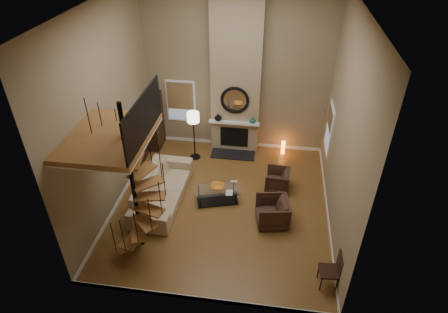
# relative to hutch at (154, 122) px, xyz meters

# --- Properties ---
(ground) EXTENTS (6.00, 6.50, 0.01)m
(ground) POSITION_rel_hutch_xyz_m (2.78, -2.80, -0.95)
(ground) COLOR olive
(ground) RESTS_ON ground
(back_wall) EXTENTS (6.00, 0.02, 5.50)m
(back_wall) POSITION_rel_hutch_xyz_m (2.78, 0.45, 1.80)
(back_wall) COLOR #93805F
(back_wall) RESTS_ON ground
(front_wall) EXTENTS (6.00, 0.02, 5.50)m
(front_wall) POSITION_rel_hutch_xyz_m (2.78, -6.05, 1.80)
(front_wall) COLOR #93805F
(front_wall) RESTS_ON ground
(left_wall) EXTENTS (0.02, 6.50, 5.50)m
(left_wall) POSITION_rel_hutch_xyz_m (-0.22, -2.80, 1.80)
(left_wall) COLOR #93805F
(left_wall) RESTS_ON ground
(right_wall) EXTENTS (0.02, 6.50, 5.50)m
(right_wall) POSITION_rel_hutch_xyz_m (5.78, -2.80, 1.80)
(right_wall) COLOR #93805F
(right_wall) RESTS_ON ground
(ceiling) EXTENTS (6.00, 6.50, 0.01)m
(ceiling) POSITION_rel_hutch_xyz_m (2.78, -2.80, 4.54)
(ceiling) COLOR silver
(ceiling) RESTS_ON back_wall
(baseboard_back) EXTENTS (6.00, 0.02, 0.12)m
(baseboard_back) POSITION_rel_hutch_xyz_m (2.78, 0.44, -0.89)
(baseboard_back) COLOR white
(baseboard_back) RESTS_ON ground
(baseboard_front) EXTENTS (6.00, 0.02, 0.12)m
(baseboard_front) POSITION_rel_hutch_xyz_m (2.78, -6.04, -0.89)
(baseboard_front) COLOR white
(baseboard_front) RESTS_ON ground
(baseboard_left) EXTENTS (0.02, 6.50, 0.12)m
(baseboard_left) POSITION_rel_hutch_xyz_m (-0.21, -2.80, -0.89)
(baseboard_left) COLOR white
(baseboard_left) RESTS_ON ground
(baseboard_right) EXTENTS (0.02, 6.50, 0.12)m
(baseboard_right) POSITION_rel_hutch_xyz_m (5.77, -2.80, -0.89)
(baseboard_right) COLOR white
(baseboard_right) RESTS_ON ground
(chimney_breast) EXTENTS (1.60, 0.38, 5.50)m
(chimney_breast) POSITION_rel_hutch_xyz_m (2.78, 0.26, 1.80)
(chimney_breast) COLOR tan
(chimney_breast) RESTS_ON ground
(hearth) EXTENTS (1.50, 0.60, 0.04)m
(hearth) POSITION_rel_hutch_xyz_m (2.78, -0.23, -0.93)
(hearth) COLOR black
(hearth) RESTS_ON ground
(firebox) EXTENTS (0.95, 0.02, 0.72)m
(firebox) POSITION_rel_hutch_xyz_m (2.78, 0.06, -0.40)
(firebox) COLOR black
(firebox) RESTS_ON chimney_breast
(mantel) EXTENTS (1.70, 0.18, 0.06)m
(mantel) POSITION_rel_hutch_xyz_m (2.78, -0.02, 0.20)
(mantel) COLOR white
(mantel) RESTS_ON chimney_breast
(mirror_frame) EXTENTS (0.94, 0.10, 0.94)m
(mirror_frame) POSITION_rel_hutch_xyz_m (2.78, 0.04, 1.00)
(mirror_frame) COLOR black
(mirror_frame) RESTS_ON chimney_breast
(mirror_disc) EXTENTS (0.80, 0.01, 0.80)m
(mirror_disc) POSITION_rel_hutch_xyz_m (2.78, 0.05, 1.00)
(mirror_disc) COLOR white
(mirror_disc) RESTS_ON chimney_breast
(vase_left) EXTENTS (0.24, 0.24, 0.25)m
(vase_left) POSITION_rel_hutch_xyz_m (2.23, 0.02, 0.35)
(vase_left) COLOR black
(vase_left) RESTS_ON mantel
(vase_right) EXTENTS (0.20, 0.20, 0.21)m
(vase_right) POSITION_rel_hutch_xyz_m (3.38, 0.02, 0.33)
(vase_right) COLOR #174E52
(vase_right) RESTS_ON mantel
(window_back) EXTENTS (1.02, 0.06, 1.52)m
(window_back) POSITION_rel_hutch_xyz_m (0.88, 0.42, 0.67)
(window_back) COLOR white
(window_back) RESTS_ON back_wall
(window_right) EXTENTS (0.06, 1.02, 1.52)m
(window_right) POSITION_rel_hutch_xyz_m (5.75, -0.80, 0.68)
(window_right) COLOR white
(window_right) RESTS_ON right_wall
(entry_door) EXTENTS (0.10, 1.05, 2.16)m
(entry_door) POSITION_rel_hutch_xyz_m (-0.18, -1.00, 0.10)
(entry_door) COLOR white
(entry_door) RESTS_ON ground
(loft) EXTENTS (1.70, 2.20, 1.09)m
(loft) POSITION_rel_hutch_xyz_m (0.73, -4.60, 2.29)
(loft) COLOR #9C6633
(loft) RESTS_ON left_wall
(spiral_stair) EXTENTS (1.47, 1.47, 4.06)m
(spiral_stair) POSITION_rel_hutch_xyz_m (1.00, -4.59, 0.83)
(spiral_stair) COLOR black
(spiral_stair) RESTS_ON ground
(hutch) EXTENTS (0.43, 0.92, 2.05)m
(hutch) POSITION_rel_hutch_xyz_m (0.00, 0.00, 0.00)
(hutch) COLOR black
(hutch) RESTS_ON ground
(sofa) EXTENTS (1.21, 2.94, 0.85)m
(sofa) POSITION_rel_hutch_xyz_m (1.01, -2.80, -0.55)
(sofa) COLOR #C7AD8A
(sofa) RESTS_ON ground
(armchair_near) EXTENTS (0.76, 0.75, 0.65)m
(armchair_near) POSITION_rel_hutch_xyz_m (4.39, -1.88, -0.60)
(armchair_near) COLOR #41291E
(armchair_near) RESTS_ON ground
(armchair_far) EXTENTS (0.99, 0.97, 0.78)m
(armchair_far) POSITION_rel_hutch_xyz_m (4.31, -3.31, -0.60)
(armchair_far) COLOR #41291E
(armchair_far) RESTS_ON ground
(coffee_table) EXTENTS (1.41, 0.98, 0.47)m
(coffee_table) POSITION_rel_hutch_xyz_m (2.62, -2.68, -0.67)
(coffee_table) COLOR silver
(coffee_table) RESTS_ON ground
(bowl) EXTENTS (0.38, 0.38, 0.09)m
(bowl) POSITION_rel_hutch_xyz_m (2.62, -2.63, -0.45)
(bowl) COLOR orange
(bowl) RESTS_ON coffee_table
(book) EXTENTS (0.20, 0.26, 0.02)m
(book) POSITION_rel_hutch_xyz_m (2.97, -2.83, -0.49)
(book) COLOR gray
(book) RESTS_ON coffee_table
(floor_lamp) EXTENTS (0.40, 0.40, 1.71)m
(floor_lamp) POSITION_rel_hutch_xyz_m (1.51, -0.55, 0.46)
(floor_lamp) COLOR black
(floor_lamp) RESTS_ON ground
(accent_lamp) EXTENTS (0.13, 0.13, 0.48)m
(accent_lamp) POSITION_rel_hutch_xyz_m (4.47, 0.11, -0.70)
(accent_lamp) COLOR orange
(accent_lamp) RESTS_ON ground
(side_chair) EXTENTS (0.48, 0.47, 0.96)m
(side_chair) POSITION_rel_hutch_xyz_m (5.65, -5.19, -0.42)
(side_chair) COLOR black
(side_chair) RESTS_ON ground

